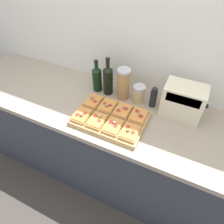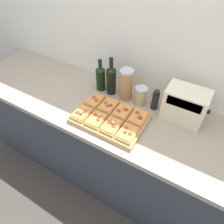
{
  "view_description": "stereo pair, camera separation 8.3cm",
  "coord_description": "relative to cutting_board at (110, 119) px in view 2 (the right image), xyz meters",
  "views": [
    {
      "loc": [
        0.44,
        -0.65,
        1.93
      ],
      "look_at": [
        0.02,
        0.23,
        0.98
      ],
      "focal_mm": 32.0,
      "sensor_mm": 36.0,
      "label": 1
    },
    {
      "loc": [
        0.51,
        -0.61,
        1.93
      ],
      "look_at": [
        0.02,
        0.23,
        0.98
      ],
      "focal_mm": 32.0,
      "sensor_mm": 36.0,
      "label": 2
    }
  ],
  "objects": [
    {
      "name": "wine_bottle",
      "position": [
        -0.15,
        0.27,
        0.11
      ],
      "size": [
        0.07,
        0.07,
        0.3
      ],
      "color": "black",
      "rests_on": "kitchen_counter"
    },
    {
      "name": "pizza_slice_back_left",
      "position": [
        -0.17,
        0.08,
        0.03
      ],
      "size": [
        0.11,
        0.15,
        0.05
      ],
      "color": "tan",
      "rests_on": "cutting_board"
    },
    {
      "name": "pepper_mill",
      "position": [
        0.22,
        0.27,
        0.07
      ],
      "size": [
        0.05,
        0.05,
        0.17
      ],
      "color": "black",
      "rests_on": "kitchen_counter"
    },
    {
      "name": "grain_jar_tall",
      "position": [
        -0.02,
        0.27,
        0.11
      ],
      "size": [
        0.1,
        0.1,
        0.25
      ],
      "color": "#AD7F4C",
      "rests_on": "kitchen_counter"
    },
    {
      "name": "pizza_slice_front_left",
      "position": [
        -0.17,
        -0.08,
        0.03
      ],
      "size": [
        0.11,
        0.15,
        0.05
      ],
      "color": "tan",
      "rests_on": "cutting_board"
    },
    {
      "name": "pizza_slice_back_right",
      "position": [
        0.17,
        0.08,
        0.03
      ],
      "size": [
        0.11,
        0.15,
        0.05
      ],
      "color": "tan",
      "rests_on": "cutting_board"
    },
    {
      "name": "pizza_slice_back_midleft",
      "position": [
        -0.06,
        0.08,
        0.03
      ],
      "size": [
        0.11,
        0.15,
        0.05
      ],
      "color": "tan",
      "rests_on": "cutting_board"
    },
    {
      "name": "pizza_slice_back_midright",
      "position": [
        0.06,
        0.08,
        0.03
      ],
      "size": [
        0.11,
        0.15,
        0.05
      ],
      "color": "tan",
      "rests_on": "cutting_board"
    },
    {
      "name": "pizza_slice_front_right",
      "position": [
        0.17,
        -0.08,
        0.03
      ],
      "size": [
        0.11,
        0.15,
        0.05
      ],
      "color": "tan",
      "rests_on": "cutting_board"
    },
    {
      "name": "toaster_oven",
      "position": [
        0.41,
        0.27,
        0.1
      ],
      "size": [
        0.29,
        0.17,
        0.24
      ],
      "color": "beige",
      "rests_on": "kitchen_counter"
    },
    {
      "name": "kitchen_counter",
      "position": [
        -0.02,
        0.12,
        -0.48
      ],
      "size": [
        2.63,
        0.67,
        0.93
      ],
      "color": "#333842",
      "rests_on": "ground_plane"
    },
    {
      "name": "wall_back",
      "position": [
        -0.02,
        0.47,
        0.31
      ],
      "size": [
        6.0,
        0.06,
        2.5
      ],
      "color": "silver",
      "rests_on": "ground_plane"
    },
    {
      "name": "pizza_slice_front_midright",
      "position": [
        0.06,
        -0.08,
        0.03
      ],
      "size": [
        0.11,
        0.15,
        0.05
      ],
      "color": "tan",
      "rests_on": "cutting_board"
    },
    {
      "name": "pizza_slice_front_midleft",
      "position": [
        -0.06,
        -0.08,
        0.03
      ],
      "size": [
        0.11,
        0.15,
        0.05
      ],
      "color": "tan",
      "rests_on": "cutting_board"
    },
    {
      "name": "cutting_board",
      "position": [
        0.0,
        0.0,
        0.0
      ],
      "size": [
        0.48,
        0.33,
        0.03
      ],
      "primitive_type": "cube",
      "color": "tan",
      "rests_on": "kitchen_counter"
    },
    {
      "name": "grain_jar_short",
      "position": [
        0.1,
        0.27,
        0.05
      ],
      "size": [
        0.09,
        0.09,
        0.14
      ],
      "color": "tan",
      "rests_on": "kitchen_counter"
    },
    {
      "name": "olive_oil_bottle",
      "position": [
        -0.24,
        0.27,
        0.09
      ],
      "size": [
        0.07,
        0.07,
        0.26
      ],
      "color": "black",
      "rests_on": "kitchen_counter"
    },
    {
      "name": "ground_plane",
      "position": [
        -0.02,
        -0.2,
        -0.94
      ],
      "size": [
        12.0,
        12.0,
        0.0
      ],
      "primitive_type": "plane",
      "color": "#3D3833"
    }
  ]
}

